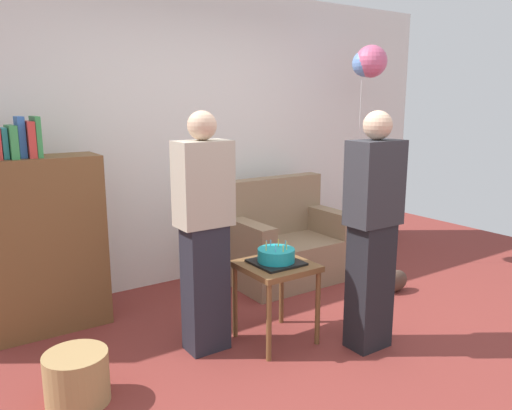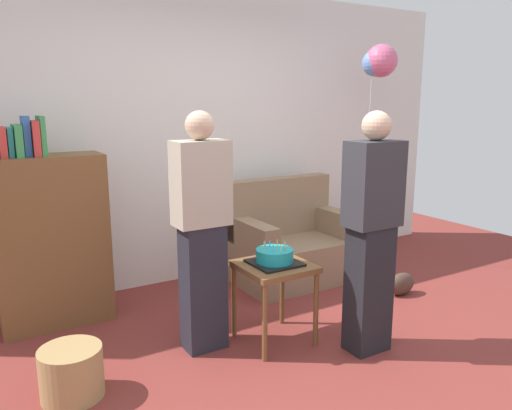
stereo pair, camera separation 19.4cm
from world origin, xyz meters
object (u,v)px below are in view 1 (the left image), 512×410
at_px(couch, 285,244).
at_px(handbag, 395,281).
at_px(bookshelf, 46,241).
at_px(wicker_basket, 77,378).
at_px(person_blowing_candles, 204,232).
at_px(side_table, 276,275).
at_px(person_holding_cake, 372,231).
at_px(birthday_cake, 276,257).
at_px(balloon_bunch, 369,62).

height_order(couch, handbag, couch).
xyz_separation_m(couch, bookshelf, (-2.11, 0.14, 0.34)).
relative_size(couch, wicker_basket, 3.06).
xyz_separation_m(person_blowing_candles, wicker_basket, (-0.92, -0.15, -0.68)).
relative_size(side_table, person_holding_cake, 0.35).
relative_size(couch, person_holding_cake, 0.67).
height_order(side_table, person_blowing_candles, person_blowing_candles).
xyz_separation_m(birthday_cake, person_blowing_candles, (-0.47, 0.17, 0.21)).
height_order(side_table, person_holding_cake, person_holding_cake).
distance_m(couch, birthday_cake, 1.31).
distance_m(side_table, person_holding_cake, 0.73).
bearing_deg(person_holding_cake, side_table, -32.78).
distance_m(couch, bookshelf, 2.14).
xyz_separation_m(person_blowing_candles, handbag, (1.91, -0.03, -0.73)).
xyz_separation_m(person_blowing_candles, person_holding_cake, (0.95, -0.60, 0.00)).
bearing_deg(handbag, wicker_basket, -177.49).
xyz_separation_m(couch, handbag, (0.61, -0.83, -0.24)).
relative_size(bookshelf, person_blowing_candles, 0.97).
height_order(handbag, balloon_bunch, balloon_bunch).
bearing_deg(birthday_cake, couch, 49.74).
relative_size(birthday_cake, wicker_basket, 0.89).
bearing_deg(couch, person_holding_cake, -103.85).
bearing_deg(balloon_bunch, bookshelf, 176.66).
bearing_deg(side_table, wicker_basket, 179.11).
height_order(person_holding_cake, handbag, person_holding_cake).
relative_size(wicker_basket, balloon_bunch, 0.16).
height_order(wicker_basket, handbag, wicker_basket).
distance_m(bookshelf, handbag, 2.94).
relative_size(side_table, balloon_bunch, 0.26).
bearing_deg(person_blowing_candles, balloon_bunch, 15.91).
distance_m(couch, balloon_bunch, 1.98).
height_order(bookshelf, birthday_cake, bookshelf).
height_order(side_table, birthday_cake, birthday_cake).
bearing_deg(couch, handbag, -53.87).
bearing_deg(balloon_bunch, couch, 177.50).
relative_size(person_holding_cake, balloon_bunch, 0.73).
distance_m(side_table, person_blowing_candles, 0.60).
xyz_separation_m(side_table, wicker_basket, (-1.38, 0.02, -0.34)).
distance_m(person_blowing_candles, wicker_basket, 1.15).
relative_size(bookshelf, handbag, 5.66).
distance_m(couch, side_table, 1.29).
relative_size(bookshelf, balloon_bunch, 0.71).
bearing_deg(side_table, handbag, 5.75).
bearing_deg(side_table, balloon_bunch, 27.30).
xyz_separation_m(side_table, birthday_cake, (-0.00, -0.00, 0.14)).
relative_size(birthday_cake, person_blowing_candles, 0.20).
xyz_separation_m(handbag, balloon_bunch, (0.38, 0.79, 1.96)).
distance_m(person_holding_cake, wicker_basket, 2.04).
distance_m(side_table, handbag, 1.50).
distance_m(couch, person_blowing_candles, 1.60).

